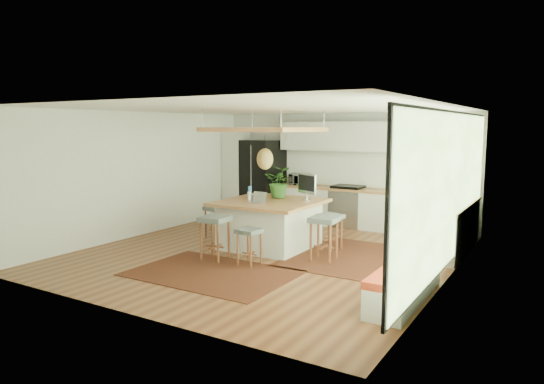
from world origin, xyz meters
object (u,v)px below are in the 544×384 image
Objects in this scene: stool_near_left at (215,240)px; microwave at (300,178)px; stool_near_right at (249,245)px; island_plant at (280,185)px; fridge at (263,182)px; laptop at (257,197)px; stool_left_side at (216,222)px; stool_right_back at (330,232)px; stool_right_front at (324,241)px; monitor at (307,187)px; island at (270,224)px.

microwave reaches higher than stool_near_left.
island_plant is at bearing 103.54° from stool_near_right.
fridge is 6.47× the size of laptop.
laptop is (1.33, -0.44, 0.70)m from stool_left_side.
stool_right_back reaches higher than stool_left_side.
stool_left_side is 1.37× the size of microwave.
microwave is at bearing 95.81° from stool_near_left.
stool_left_side is at bearing 142.43° from stool_near_right.
fridge is 3.21× the size of stool_near_right.
monitor is at bearing 133.56° from stool_right_front.
stool_near_left is 2.52× the size of laptop.
island_plant is (1.34, 0.42, 0.83)m from stool_left_side.
stool_left_side is at bearing -107.02° from microwave.
stool_left_side is 1.21× the size of monitor.
island is 2.34× the size of stool_near_left.
laptop is at bearing -103.27° from monitor.
stool_right_back is at bearing -25.45° from fridge.
stool_near_right is at bearing -77.54° from microwave.
island_plant is (-0.06, 0.48, 0.72)m from island.
island_plant reaches higher than island.
island is at bearing 81.59° from laptop.
monitor is (0.59, 0.43, 0.72)m from island.
stool_near_right is at bearing -136.25° from stool_right_front.
stool_right_front is 1.21× the size of island_plant.
stool_right_back is at bearing -5.08° from island_plant.
monitor is at bearing -62.55° from microwave.
microwave is (-1.34, 2.26, -0.10)m from monitor.
stool_left_side is (-2.52, -0.31, 0.00)m from stool_right_back.
fridge is 2.88× the size of stool_right_back.
island_plant reaches higher than stool_near_left.
stool_near_right is 2.22m from stool_left_side.
stool_left_side is (-1.39, 0.07, -0.11)m from island.
island is 1.38m from stool_near_left.
stool_near_left is 1.21m from laptop.
stool_near_right is at bearing -71.42° from monitor.
fridge is at bearing 129.24° from island_plant.
microwave is at bearing 146.64° from monitor.
fridge reaches higher than island.
stool_right_front is at bearing -73.72° from stool_right_back.
monitor reaches higher than island_plant.
stool_near_right is 0.90× the size of stool_right_back.
fridge is 2.59× the size of stool_right_front.
microwave is at bearing 105.58° from island.
stool_near_left reaches higher than stool_right_front.
stool_right_front is at bearing -58.79° from microwave.
microwave reaches higher than island.
laptop is (-1.19, -0.75, 0.70)m from stool_right_back.
stool_near_right is 0.81× the size of stool_right_front.
monitor reaches higher than stool_near_right.
stool_near_left is 1.40× the size of monitor.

